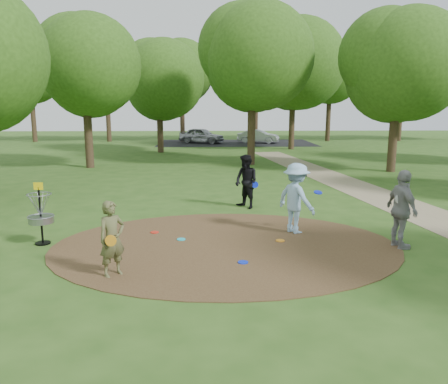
{
  "coord_description": "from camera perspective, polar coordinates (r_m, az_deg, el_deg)",
  "views": [
    {
      "loc": [
        -0.36,
        -10.14,
        3.34
      ],
      "look_at": [
        0.0,
        1.2,
        1.1
      ],
      "focal_mm": 35.0,
      "sensor_mm": 36.0,
      "label": 1
    }
  ],
  "objects": [
    {
      "name": "ground",
      "position": [
        10.69,
        0.2,
        -7.05
      ],
      "size": [
        100.0,
        100.0,
        0.0
      ],
      "primitive_type": "plane",
      "color": "#2D5119",
      "rests_on": "ground"
    },
    {
      "name": "dirt_clearing",
      "position": [
        10.68,
        0.2,
        -7.0
      ],
      "size": [
        8.4,
        8.4,
        0.02
      ],
      "primitive_type": "cylinder",
      "color": "#47301C",
      "rests_on": "ground"
    },
    {
      "name": "footpath",
      "position": [
        14.34,
        26.89,
        -3.51
      ],
      "size": [
        7.55,
        39.89,
        0.01
      ],
      "primitive_type": "cube",
      "rotation": [
        0.0,
        0.0,
        0.14
      ],
      "color": "#8C7A5B",
      "rests_on": "ground"
    },
    {
      "name": "parking_lot",
      "position": [
        40.35,
        1.57,
        6.43
      ],
      "size": [
        14.0,
        8.0,
        0.01
      ],
      "primitive_type": "cube",
      "color": "black",
      "rests_on": "ground"
    },
    {
      "name": "player_observer_with_disc",
      "position": [
        8.92,
        -14.41,
        -5.96
      ],
      "size": [
        0.66,
        0.65,
        1.53
      ],
      "color": "brown",
      "rests_on": "ground"
    },
    {
      "name": "player_throwing_with_disc",
      "position": [
        11.7,
        9.39,
        -0.83
      ],
      "size": [
        1.35,
        1.39,
        1.88
      ],
      "color": "#93BCDB",
      "rests_on": "ground"
    },
    {
      "name": "player_walking_with_disc",
      "position": [
        14.4,
        2.93,
        1.36
      ],
      "size": [
        1.06,
        1.1,
        1.78
      ],
      "color": "black",
      "rests_on": "ground"
    },
    {
      "name": "player_waiting_with_disc",
      "position": [
        11.12,
        22.21,
        -2.12
      ],
      "size": [
        0.64,
        1.17,
        1.89
      ],
      "color": "gray",
      "rests_on": "ground"
    },
    {
      "name": "disc_ground_cyan",
      "position": [
        11.15,
        -5.62,
        -6.16
      ],
      "size": [
        0.22,
        0.22,
        0.02
      ],
      "primitive_type": "cylinder",
      "color": "#1ABFD2",
      "rests_on": "dirt_clearing"
    },
    {
      "name": "disc_ground_blue",
      "position": [
        9.55,
        2.5,
        -9.15
      ],
      "size": [
        0.22,
        0.22,
        0.02
      ],
      "primitive_type": "cylinder",
      "color": "#0D29E5",
      "rests_on": "dirt_clearing"
    },
    {
      "name": "disc_ground_red",
      "position": [
        11.85,
        -9.05,
        -5.21
      ],
      "size": [
        0.22,
        0.22,
        0.02
      ],
      "primitive_type": "cylinder",
      "color": "red",
      "rests_on": "dirt_clearing"
    },
    {
      "name": "car_left",
      "position": [
        40.09,
        -2.95,
        7.38
      ],
      "size": [
        4.4,
        3.07,
        1.39
      ],
      "primitive_type": "imported",
      "rotation": [
        0.0,
        0.0,
        1.18
      ],
      "color": "#96989D",
      "rests_on": "ground"
    },
    {
      "name": "car_right",
      "position": [
        40.14,
        4.51,
        7.25
      ],
      "size": [
        3.94,
        2.31,
        1.23
      ],
      "primitive_type": "imported",
      "rotation": [
        0.0,
        0.0,
        1.28
      ],
      "color": "#A6A9AE",
      "rests_on": "ground"
    },
    {
      "name": "disc_ground_orange",
      "position": [
        11.09,
        7.35,
        -6.31
      ],
      "size": [
        0.22,
        0.22,
        0.02
      ],
      "primitive_type": "cylinder",
      "color": "orange",
      "rests_on": "dirt_clearing"
    },
    {
      "name": "disc_golf_basket",
      "position": [
        11.5,
        -22.88,
        -2.11
      ],
      "size": [
        0.63,
        0.63,
        1.54
      ],
      "color": "black",
      "rests_on": "ground"
    },
    {
      "name": "tree_ring",
      "position": [
        21.68,
        5.27,
        16.24
      ],
      "size": [
        37.02,
        45.66,
        9.74
      ],
      "color": "#332316",
      "rests_on": "ground"
    }
  ]
}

